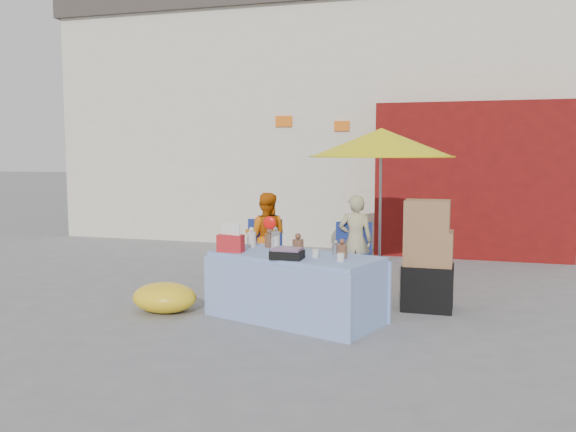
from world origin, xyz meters
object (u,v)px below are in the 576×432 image
(chair_right, at_px, (353,269))
(vendor_beige, at_px, (355,241))
(market_table, at_px, (295,286))
(vendor_orange, at_px, (266,237))
(umbrella, at_px, (381,143))
(chair_left, at_px, (263,264))
(box_stack, at_px, (428,259))

(chair_right, xyz_separation_m, vendor_beige, (0.00, 0.13, 0.35))
(market_table, height_order, vendor_beige, vendor_beige)
(vendor_orange, height_order, umbrella, umbrella)
(market_table, bearing_deg, umbrella, 90.76)
(chair_right, bearing_deg, vendor_orange, 164.85)
(vendor_orange, relative_size, vendor_beige, 1.00)
(vendor_beige, bearing_deg, market_table, 70.60)
(chair_right, bearing_deg, umbrella, 34.24)
(market_table, relative_size, chair_left, 2.36)
(market_table, relative_size, vendor_beige, 1.64)
(chair_right, xyz_separation_m, box_stack, (1.00, -0.83, 0.32))
(chair_right, bearing_deg, vendor_beige, 79.95)
(chair_left, relative_size, box_stack, 0.68)
(vendor_beige, relative_size, umbrella, 0.58)
(vendor_orange, distance_m, vendor_beige, 1.25)
(vendor_orange, height_order, box_stack, box_stack)
(market_table, bearing_deg, vendor_beige, 98.33)
(vendor_orange, height_order, vendor_beige, vendor_orange)
(market_table, bearing_deg, chair_left, 137.94)
(chair_right, distance_m, vendor_orange, 1.30)
(vendor_beige, distance_m, umbrella, 1.33)
(chair_right, relative_size, vendor_orange, 0.69)
(chair_left, bearing_deg, box_stack, -29.35)
(market_table, height_order, chair_right, market_table)
(vendor_orange, distance_m, umbrella, 2.02)
(vendor_beige, bearing_deg, chair_left, -2.87)
(chair_right, bearing_deg, box_stack, -48.83)
(market_table, xyz_separation_m, chair_left, (-0.92, 1.65, -0.10))
(market_table, distance_m, vendor_orange, 2.03)
(chair_right, distance_m, box_stack, 1.34)
(chair_left, bearing_deg, market_table, -69.78)
(chair_left, relative_size, umbrella, 0.41)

